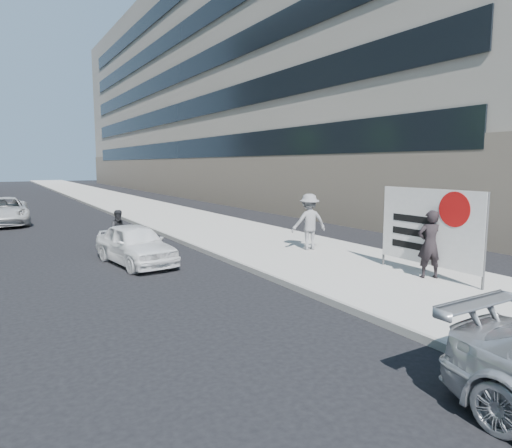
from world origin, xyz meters
TOP-DOWN VIEW (x-y plane):
  - ground at (0.00, 0.00)m, footprint 160.00×160.00m
  - near_sidewalk at (4.00, 20.00)m, footprint 5.00×120.00m
  - near_building at (17.00, 32.00)m, footprint 14.00×70.00m
  - jogger at (4.38, 4.61)m, footprint 1.31×0.91m
  - pedestrian_woman at (4.66, 0.05)m, footprint 0.74×0.66m
  - protest_banner at (4.78, 0.18)m, footprint 0.08×3.06m
  - white_sedan_near at (-1.00, 5.95)m, footprint 1.87×3.68m
  - white_sedan_far at (-4.11, 18.01)m, footprint 2.40×4.89m
  - motorcycle at (-0.92, 8.15)m, footprint 0.71×2.04m

SIDE VIEW (x-z plane):
  - ground at x=0.00m, z-range 0.00..0.00m
  - near_sidewalk at x=4.00m, z-range 0.00..0.15m
  - white_sedan_near at x=-1.00m, z-range 0.00..1.20m
  - motorcycle at x=-0.92m, z-range -0.08..1.35m
  - white_sedan_far at x=-4.11m, z-range 0.00..1.33m
  - pedestrian_woman at x=4.66m, z-range 0.15..1.84m
  - jogger at x=4.38m, z-range 0.15..1.99m
  - protest_banner at x=4.78m, z-range 0.30..2.50m
  - near_building at x=17.00m, z-range 0.00..20.00m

